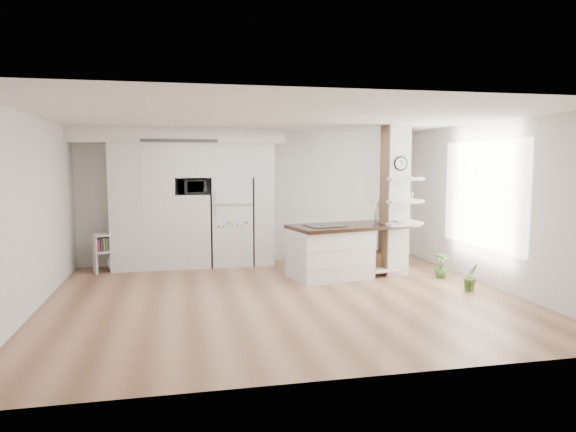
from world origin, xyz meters
The scene contains 14 objects.
floor centered at (0.00, 0.00, 0.00)m, with size 7.00×6.00×0.01m, color #A47758.
room centered at (0.00, 0.00, 1.86)m, with size 7.04×6.04×2.72m.
cabinet_wall centered at (-1.45, 2.67, 1.51)m, with size 4.00×0.71×2.70m.
refrigerator centered at (-0.53, 2.68, 0.88)m, with size 0.78×0.69×1.75m.
column centered at (2.38, 1.13, 1.35)m, with size 0.69×0.90×2.70m.
window centered at (3.48, 0.30, 1.50)m, with size 2.40×2.40×0.00m, color white.
pendant_light centered at (1.70, 0.15, 2.12)m, with size 0.12×0.12×0.10m, color white.
kitchen_island centered at (1.18, 1.18, 0.48)m, with size 2.23×1.41×1.50m.
bookshelf centered at (-2.77, 2.51, 0.31)m, with size 0.69×0.52×0.72m.
floor_plant_a centered at (3.00, -0.21, 0.23)m, with size 0.25×0.20×0.46m, color #4F8133.
floor_plant_b centered at (3.00, 0.74, 0.22)m, with size 0.24×0.24×0.43m, color #4F8133.
microwave centered at (-1.27, 2.62, 1.57)m, with size 0.54×0.37×0.30m, color #2D2D2D.
shelf_plant centered at (2.63, 1.30, 1.52)m, with size 0.27×0.23×0.30m, color #4F8133.
decor_bowl centered at (2.30, 0.90, 1.00)m, with size 0.22×0.22×0.05m, color white.
Camera 1 is at (-1.52, -7.45, 2.04)m, focal length 32.00 mm.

